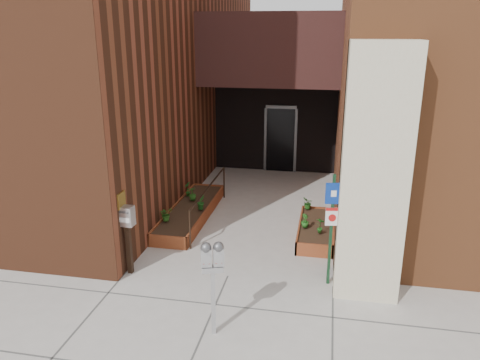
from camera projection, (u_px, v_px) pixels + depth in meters
The scene contains 15 objects.
ground at pixel (228, 276), 9.04m from camera, with size 80.00×80.00×0.00m, color #9E9991.
architecture at pixel (270, 14), 13.97m from camera, with size 20.00×14.60×10.00m.
planter_left at pixel (191, 213), 11.80m from camera, with size 0.90×3.60×0.30m.
planter_right at pixel (316, 230), 10.76m from camera, with size 0.80×2.20×0.30m.
handrail at pixel (209, 192), 11.47m from camera, with size 0.04×3.34×0.90m.
parking_meter at pixel (213, 264), 6.98m from camera, with size 0.36×0.22×1.57m.
sign_post at pixel (332, 219), 8.37m from camera, with size 0.29×0.09×2.14m.
payment_dropbox at pixel (127, 225), 8.87m from camera, with size 0.29×0.23×1.39m.
shrub_left_a at pixel (166, 214), 10.85m from camera, with size 0.29×0.29×0.32m, color #29611B.
shrub_left_b at pixel (201, 202), 11.53m from camera, with size 0.21×0.21×0.39m, color #184F16.
shrub_left_c at pixel (192, 194), 12.15m from camera, with size 0.19×0.19×0.35m, color #245A19.
shrub_left_d at pixel (188, 189), 12.44m from camera, with size 0.21×0.21×0.40m, color #185418.
shrub_right_a at pixel (305, 221), 10.49m from camera, with size 0.17×0.17×0.31m, color #21601B.
shrub_right_b at pixel (320, 225), 10.18m from camera, with size 0.19×0.19×0.36m, color #1F631C.
shrub_right_c at pixel (308, 203), 11.55m from camera, with size 0.26×0.26×0.29m, color #1C5117.
Camera 1 is at (1.76, -7.83, 4.56)m, focal length 35.00 mm.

